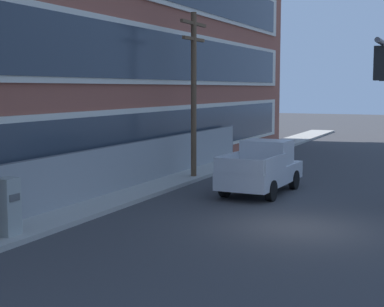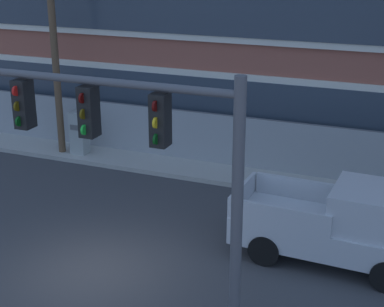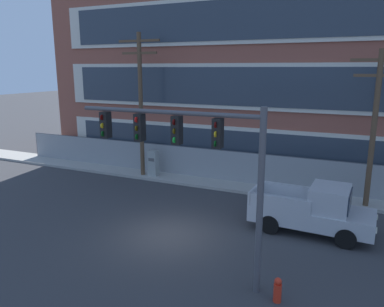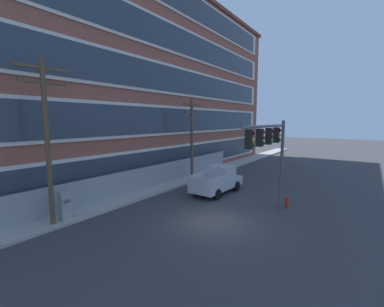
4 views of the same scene
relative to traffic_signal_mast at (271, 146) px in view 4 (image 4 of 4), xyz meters
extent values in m
plane|color=#38383A|center=(-2.14, 2.41, -4.32)|extent=(160.00, 160.00, 0.00)
cube|color=#9E9B93|center=(-2.14, 9.81, -4.24)|extent=(80.00, 2.18, 0.16)
cube|color=brown|center=(5.09, 15.58, 4.95)|extent=(41.80, 9.36, 18.53)
cube|color=beige|center=(5.09, 10.84, -2.28)|extent=(38.45, 0.10, 2.67)
cube|color=#2D3844|center=(5.09, 10.78, -2.28)|extent=(36.78, 0.06, 2.22)
cube|color=beige|center=(5.09, 10.84, 1.43)|extent=(38.45, 0.10, 2.67)
cube|color=#2D3844|center=(5.09, 10.78, 1.43)|extent=(36.78, 0.06, 2.22)
cube|color=beige|center=(5.09, 10.84, 5.13)|extent=(38.45, 0.10, 2.67)
cube|color=#2D3844|center=(5.09, 10.78, 5.13)|extent=(36.78, 0.06, 2.22)
cube|color=beige|center=(5.09, 10.84, 8.84)|extent=(38.45, 0.10, 2.67)
cube|color=#2D3844|center=(5.09, 10.78, 8.84)|extent=(36.78, 0.06, 2.22)
cube|color=gray|center=(-2.04, 10.36, -3.33)|extent=(31.59, 0.04, 1.97)
cylinder|color=#4C4C51|center=(13.76, 10.36, -3.33)|extent=(0.06, 0.06, 1.97)
cylinder|color=#4C4C51|center=(-2.04, 10.36, -2.34)|extent=(31.59, 0.05, 0.05)
cylinder|color=#4C4C51|center=(2.23, 0.00, -1.45)|extent=(0.20, 0.20, 5.74)
cylinder|color=#4C4C51|center=(-0.91, 0.00, 1.12)|extent=(6.28, 0.14, 0.14)
cube|color=black|center=(0.86, 0.00, 0.57)|extent=(0.28, 0.32, 0.90)
cylinder|color=#4B0807|center=(0.86, -0.18, 0.85)|extent=(0.04, 0.18, 0.18)
cylinder|color=gold|center=(0.86, -0.18, 0.57)|extent=(0.04, 0.18, 0.18)
cylinder|color=#0A4011|center=(0.86, -0.18, 0.29)|extent=(0.04, 0.18, 0.18)
cube|color=black|center=(-0.50, 0.00, 0.57)|extent=(0.28, 0.32, 0.90)
cylinder|color=#4B0807|center=(-0.50, -0.18, 0.85)|extent=(0.04, 0.18, 0.18)
cylinder|color=#503E08|center=(-0.50, -0.18, 0.57)|extent=(0.04, 0.18, 0.18)
cylinder|color=green|center=(-0.50, -0.18, 0.29)|extent=(0.04, 0.18, 0.18)
cube|color=black|center=(-1.87, 0.00, 0.57)|extent=(0.28, 0.32, 0.90)
cylinder|color=red|center=(-1.87, -0.18, 0.85)|extent=(0.04, 0.18, 0.18)
cylinder|color=#503E08|center=(-1.87, -0.18, 0.57)|extent=(0.04, 0.18, 0.18)
cylinder|color=#0A4011|center=(-1.87, -0.18, 0.29)|extent=(0.04, 0.18, 0.18)
cube|color=black|center=(-3.23, 0.00, 0.57)|extent=(0.28, 0.32, 0.90)
cylinder|color=#4B0807|center=(-3.23, -0.18, 0.85)|extent=(0.04, 0.18, 0.18)
cylinder|color=gold|center=(-3.23, -0.18, 0.57)|extent=(0.04, 0.18, 0.18)
cylinder|color=#0A4011|center=(-3.23, -0.18, 0.29)|extent=(0.04, 0.18, 0.18)
cube|color=#B2B5BA|center=(3.15, 5.22, -3.57)|extent=(5.03, 2.25, 0.70)
cube|color=#B2B5BA|center=(3.84, 5.19, -2.72)|extent=(1.56, 1.94, 0.99)
cube|color=#283342|center=(4.60, 5.16, -2.72)|extent=(0.13, 1.68, 0.75)
cube|color=#B2B5BA|center=(2.07, 6.23, -2.94)|extent=(2.48, 0.22, 0.56)
cube|color=#B2B5BA|center=(2.00, 4.31, -2.94)|extent=(2.48, 0.22, 0.56)
cube|color=#B2B5BA|center=(0.71, 5.32, -2.94)|extent=(0.18, 1.97, 0.56)
cylinder|color=black|center=(4.67, 6.10, -3.92)|extent=(0.81, 0.29, 0.80)
cylinder|color=black|center=(4.59, 4.22, -3.92)|extent=(0.81, 0.29, 0.80)
cylinder|color=black|center=(1.70, 6.23, -3.92)|extent=(0.81, 0.29, 0.80)
cylinder|color=black|center=(1.63, 4.34, -3.92)|extent=(0.81, 0.29, 0.80)
cube|color=white|center=(5.67, 5.84, -3.46)|extent=(0.07, 0.24, 0.16)
cube|color=white|center=(5.61, 4.41, -3.46)|extent=(0.07, 0.24, 0.16)
cylinder|color=brown|center=(-7.68, 9.30, 0.12)|extent=(0.26, 0.26, 8.87)
cube|color=brown|center=(-7.68, 9.30, 4.05)|extent=(2.77, 0.14, 0.14)
cube|color=brown|center=(-7.68, 9.30, 3.35)|extent=(2.35, 0.14, 0.14)
cylinder|color=brown|center=(5.29, 9.16, -0.49)|extent=(0.26, 0.26, 7.66)
cube|color=brown|center=(5.29, 9.16, 2.84)|extent=(2.61, 0.14, 0.14)
cube|color=brown|center=(5.29, 9.16, 2.14)|extent=(2.22, 0.14, 0.14)
cube|color=#939993|center=(-6.94, 9.39, -3.43)|extent=(0.58, 0.49, 1.77)
cube|color=#515151|center=(-6.94, 9.13, -3.08)|extent=(0.41, 0.02, 0.20)
cylinder|color=red|center=(2.93, -0.27, -4.03)|extent=(0.24, 0.24, 0.58)
sphere|color=red|center=(2.93, -0.27, -3.65)|extent=(0.22, 0.22, 0.22)
camera|label=1|loc=(-19.50, -1.85, -0.07)|focal=55.00mm
camera|label=2|loc=(4.84, -8.41, 3.31)|focal=55.00mm
camera|label=3|loc=(4.73, -10.31, 2.47)|focal=35.00mm
camera|label=4|loc=(-14.29, -4.56, 1.43)|focal=24.00mm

